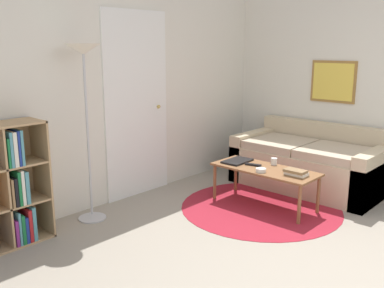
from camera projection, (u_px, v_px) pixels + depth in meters
name	position (u px, v px, depth m)	size (l,w,h in m)	color
ground_plane	(355.00, 288.00, 3.06)	(14.00, 14.00, 0.00)	gray
wall_back	(114.00, 85.00, 4.59)	(7.67, 0.11, 2.60)	silver
wall_right	(333.00, 78.00, 5.36)	(0.08, 5.71, 2.60)	silver
rug	(261.00, 207.00, 4.60)	(1.70, 1.70, 0.01)	maroon
floor_lamp	(84.00, 71.00, 3.98)	(0.33, 0.33, 1.72)	#B7B7BC
couch	(311.00, 164.00, 5.25)	(0.94, 1.73, 0.75)	#CCB793
coffee_table	(265.00, 172.00, 4.58)	(0.47, 1.14, 0.42)	brown
laptop	(237.00, 161.00, 4.82)	(0.35, 0.23, 0.02)	black
bowl	(261.00, 170.00, 4.42)	(0.11, 0.11, 0.04)	silver
book_stack_on_table	(296.00, 173.00, 4.29)	(0.14, 0.23, 0.07)	olive
cup	(274.00, 161.00, 4.69)	(0.07, 0.07, 0.08)	white
remote	(253.00, 165.00, 4.66)	(0.09, 0.18, 0.02)	black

